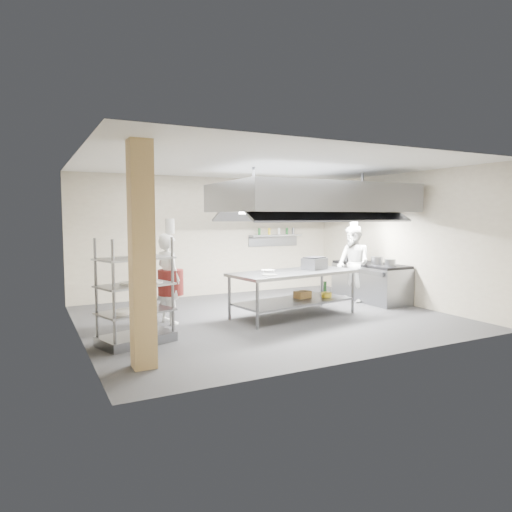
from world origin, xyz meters
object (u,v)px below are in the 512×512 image
chef_head (168,279)px  stockpot (377,261)px  cooking_range (370,283)px  griddle (314,264)px  island (293,294)px  pass_rack (135,291)px  chef_plating (141,284)px  chef_line (353,264)px

chef_head → stockpot: chef_head is taller
cooking_range → griddle: 2.07m
cooking_range → griddle: griddle is taller
island → pass_rack: (-3.27, -0.57, 0.39)m
cooking_range → chef_plating: (-5.68, -0.96, 0.50)m
island → pass_rack: 3.35m
chef_plating → griddle: size_ratio=3.90×
island → chef_plating: size_ratio=1.43×
pass_rack → chef_head: (0.85, 1.10, 0.01)m
griddle → pass_rack: bearing=170.7°
pass_rack → cooking_range: (5.82, 1.20, -0.42)m
cooking_range → chef_plating: chef_plating is taller
chef_head → griddle: 3.07m
stockpot → island: bearing=-172.9°
chef_head → chef_line: chef_line is taller
pass_rack → island: bearing=-8.1°
island → pass_rack: size_ratio=1.56×
chef_line → griddle: chef_line is taller
cooking_range → chef_line: (-0.48, 0.05, 0.48)m
stockpot → chef_line: bearing=135.5°
chef_line → stockpot: 0.55m
pass_rack → griddle: bearing=-7.2°
chef_head → chef_line: 4.49m
island → griddle: bearing=6.5°
chef_line → chef_plating: size_ratio=0.98×
cooking_range → griddle: (-1.93, -0.46, 0.60)m
pass_rack → chef_line: bearing=-4.8°
griddle → chef_plating: bearing=167.6°
cooking_range → stockpot: bearing=-106.4°
griddle → stockpot: size_ratio=1.72×
chef_head → stockpot: 4.88m
pass_rack → cooking_range: size_ratio=0.84×
island → cooking_range: bearing=5.3°
griddle → stockpot: bearing=-15.7°
chef_head → griddle: (3.04, -0.36, 0.17)m
chef_head → chef_line: size_ratio=0.94×
chef_line → chef_plating: 5.30m
cooking_range → chef_plating: size_ratio=1.09×
chef_head → chef_plating: chef_plating is taller
griddle → stockpot: griddle is taller
chef_plating → stockpot: (5.58, 0.64, 0.08)m
chef_head → chef_plating: bearing=126.0°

